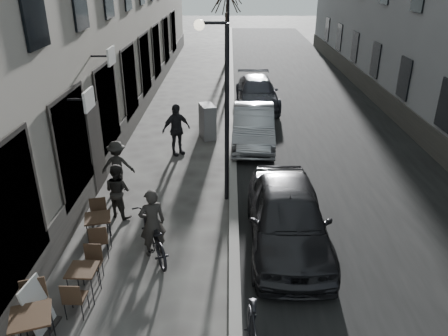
{
  "coord_description": "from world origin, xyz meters",
  "views": [
    {
      "loc": [
        0.06,
        -5.42,
        6.26
      ],
      "look_at": [
        -0.06,
        4.27,
        1.8
      ],
      "focal_mm": 35.0,
      "sensor_mm": 36.0,
      "label": 1
    }
  ],
  "objects_px": {
    "utility_cabinet": "(207,121)",
    "streetlamp_far": "(225,33)",
    "car_far": "(257,92)",
    "streetlamp_near": "(220,95)",
    "bistro_set_b": "(84,280)",
    "sign_board": "(39,311)",
    "pedestrian_far": "(176,130)",
    "pedestrian_mid": "(118,165)",
    "car_near": "(288,217)",
    "bistro_set_a": "(33,330)",
    "bistro_set_c": "(99,227)",
    "bicycle": "(153,235)",
    "car_mid": "(253,126)",
    "pedestrian_near": "(118,191)"
  },
  "relations": [
    {
      "from": "car_mid",
      "to": "car_far",
      "type": "distance_m",
      "value": 5.09
    },
    {
      "from": "car_far",
      "to": "pedestrian_near",
      "type": "bearing_deg",
      "value": -114.69
    },
    {
      "from": "bistro_set_a",
      "to": "sign_board",
      "type": "bearing_deg",
      "value": 83.09
    },
    {
      "from": "bistro_set_c",
      "to": "car_mid",
      "type": "bearing_deg",
      "value": 43.57
    },
    {
      "from": "pedestrian_far",
      "to": "bistro_set_a",
      "type": "bearing_deg",
      "value": -134.84
    },
    {
      "from": "utility_cabinet",
      "to": "bistro_set_a",
      "type": "bearing_deg",
      "value": -120.8
    },
    {
      "from": "sign_board",
      "to": "pedestrian_far",
      "type": "distance_m",
      "value": 8.76
    },
    {
      "from": "bistro_set_b",
      "to": "car_mid",
      "type": "bearing_deg",
      "value": 67.46
    },
    {
      "from": "bistro_set_b",
      "to": "sign_board",
      "type": "height_order",
      "value": "sign_board"
    },
    {
      "from": "bistro_set_c",
      "to": "pedestrian_near",
      "type": "distance_m",
      "value": 1.38
    },
    {
      "from": "bistro_set_a",
      "to": "pedestrian_near",
      "type": "height_order",
      "value": "pedestrian_near"
    },
    {
      "from": "car_near",
      "to": "bistro_set_b",
      "type": "bearing_deg",
      "value": -155.63
    },
    {
      "from": "bistro_set_a",
      "to": "car_far",
      "type": "relative_size",
      "value": 0.36
    },
    {
      "from": "utility_cabinet",
      "to": "pedestrian_mid",
      "type": "distance_m",
      "value": 5.14
    },
    {
      "from": "bicycle",
      "to": "streetlamp_near",
      "type": "bearing_deg",
      "value": -142.62
    },
    {
      "from": "pedestrian_near",
      "to": "car_near",
      "type": "distance_m",
      "value": 4.62
    },
    {
      "from": "utility_cabinet",
      "to": "streetlamp_far",
      "type": "bearing_deg",
      "value": 67.15
    },
    {
      "from": "pedestrian_far",
      "to": "car_mid",
      "type": "relative_size",
      "value": 0.43
    },
    {
      "from": "utility_cabinet",
      "to": "pedestrian_far",
      "type": "bearing_deg",
      "value": -138.41
    },
    {
      "from": "streetlamp_far",
      "to": "bistro_set_c",
      "type": "height_order",
      "value": "streetlamp_far"
    },
    {
      "from": "streetlamp_near",
      "to": "utility_cabinet",
      "type": "xyz_separation_m",
      "value": [
        -0.63,
        5.14,
        -2.48
      ]
    },
    {
      "from": "bistro_set_c",
      "to": "bicycle",
      "type": "distance_m",
      "value": 1.48
    },
    {
      "from": "pedestrian_mid",
      "to": "car_near",
      "type": "xyz_separation_m",
      "value": [
        4.83,
        -3.01,
        0.02
      ]
    },
    {
      "from": "utility_cabinet",
      "to": "car_mid",
      "type": "bearing_deg",
      "value": -37.89
    },
    {
      "from": "utility_cabinet",
      "to": "car_near",
      "type": "height_order",
      "value": "car_near"
    },
    {
      "from": "bistro_set_a",
      "to": "pedestrian_far",
      "type": "height_order",
      "value": "pedestrian_far"
    },
    {
      "from": "bicycle",
      "to": "bistro_set_a",
      "type": "bearing_deg",
      "value": 37.53
    },
    {
      "from": "streetlamp_near",
      "to": "bistro_set_b",
      "type": "distance_m",
      "value": 5.77
    },
    {
      "from": "bistro_set_c",
      "to": "car_far",
      "type": "distance_m",
      "value": 12.72
    },
    {
      "from": "pedestrian_near",
      "to": "car_mid",
      "type": "height_order",
      "value": "pedestrian_near"
    },
    {
      "from": "pedestrian_far",
      "to": "car_near",
      "type": "xyz_separation_m",
      "value": [
        3.33,
        -5.74,
        -0.15
      ]
    },
    {
      "from": "utility_cabinet",
      "to": "car_near",
      "type": "relative_size",
      "value": 0.29
    },
    {
      "from": "streetlamp_near",
      "to": "streetlamp_far",
      "type": "relative_size",
      "value": 1.0
    },
    {
      "from": "pedestrian_mid",
      "to": "pedestrian_far",
      "type": "distance_m",
      "value": 3.11
    },
    {
      "from": "streetlamp_near",
      "to": "car_near",
      "type": "distance_m",
      "value": 3.72
    },
    {
      "from": "streetlamp_far",
      "to": "bicycle",
      "type": "bearing_deg",
      "value": -95.95
    },
    {
      "from": "streetlamp_far",
      "to": "pedestrian_mid",
      "type": "distance_m",
      "value": 12.0
    },
    {
      "from": "pedestrian_far",
      "to": "car_far",
      "type": "xyz_separation_m",
      "value": [
        3.26,
        6.15,
        -0.26
      ]
    },
    {
      "from": "pedestrian_near",
      "to": "pedestrian_far",
      "type": "bearing_deg",
      "value": -73.04
    },
    {
      "from": "utility_cabinet",
      "to": "bistro_set_b",
      "type": "bearing_deg",
      "value": -120.2
    },
    {
      "from": "bistro_set_a",
      "to": "car_near",
      "type": "height_order",
      "value": "car_near"
    },
    {
      "from": "car_far",
      "to": "streetlamp_near",
      "type": "bearing_deg",
      "value": -101.72
    },
    {
      "from": "utility_cabinet",
      "to": "sign_board",
      "type": "bearing_deg",
      "value": -122.06
    },
    {
      "from": "car_near",
      "to": "bicycle",
      "type": "bearing_deg",
      "value": -171.9
    },
    {
      "from": "bicycle",
      "to": "car_far",
      "type": "height_order",
      "value": "car_far"
    },
    {
      "from": "bicycle",
      "to": "car_mid",
      "type": "distance_m",
      "value": 7.74
    },
    {
      "from": "streetlamp_far",
      "to": "pedestrian_mid",
      "type": "bearing_deg",
      "value": -105.63
    },
    {
      "from": "bistro_set_c",
      "to": "sign_board",
      "type": "distance_m",
      "value": 2.88
    },
    {
      "from": "car_near",
      "to": "car_far",
      "type": "bearing_deg",
      "value": 90.77
    },
    {
      "from": "bistro_set_c",
      "to": "sign_board",
      "type": "height_order",
      "value": "sign_board"
    }
  ]
}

